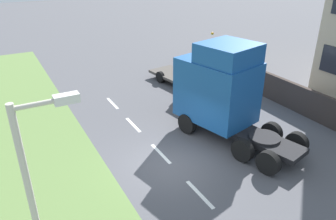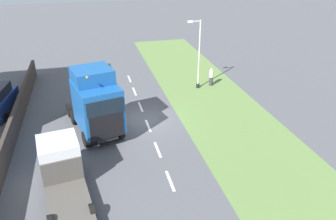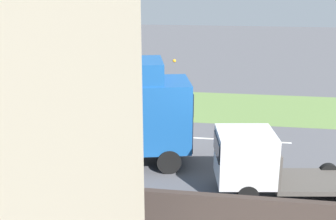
{
  "view_description": "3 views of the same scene",
  "coord_description": "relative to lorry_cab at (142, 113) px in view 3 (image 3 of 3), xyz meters",
  "views": [
    {
      "loc": [
        -5.82,
        -10.36,
        8.3
      ],
      "look_at": [
        0.61,
        1.33,
        1.91
      ],
      "focal_mm": 35.0,
      "sensor_mm": 36.0,
      "label": 1
    },
    {
      "loc": [
        3.61,
        21.23,
        11.62
      ],
      "look_at": [
        -1.43,
        1.12,
        1.2
      ],
      "focal_mm": 35.0,
      "sensor_mm": 36.0,
      "label": 2
    },
    {
      "loc": [
        20.63,
        5.01,
        7.81
      ],
      "look_at": [
        0.98,
        2.0,
        1.76
      ],
      "focal_mm": 45.0,
      "sensor_mm": 36.0,
      "label": 3
    }
  ],
  "objects": [
    {
      "name": "lane_markings",
      "position": [
        -3.48,
        -1.94,
        -2.34
      ],
      "size": [
        0.16,
        17.8,
        0.0
      ],
      "color": "white",
      "rests_on": "ground"
    },
    {
      "name": "lamp_post",
      "position": [
        -9.13,
        -6.17,
        0.52
      ],
      "size": [
        1.26,
        0.29,
        6.12
      ],
      "color": "black",
      "rests_on": "ground"
    },
    {
      "name": "grass_verge",
      "position": [
        -9.48,
        -1.24,
        -2.34
      ],
      "size": [
        7.0,
        44.0,
        0.01
      ],
      "color": "#607F42",
      "rests_on": "ground"
    },
    {
      "name": "pedestrian",
      "position": [
        -10.59,
        -6.42,
        -1.5
      ],
      "size": [
        0.39,
        0.39,
        1.71
      ],
      "color": "#333338",
      "rests_on": "ground"
    },
    {
      "name": "lorry_cab",
      "position": [
        0.0,
        0.0,
        0.0
      ],
      "size": [
        3.97,
        6.77,
        4.82
      ],
      "rotation": [
        0.0,
        0.0,
        0.24
      ],
      "color": "black",
      "rests_on": "ground"
    },
    {
      "name": "flatbed_truck",
      "position": [
        2.16,
        4.94,
        -1.02
      ],
      "size": [
        2.93,
        6.28,
        2.5
      ],
      "rotation": [
        0.0,
        0.0,
        3.29
      ],
      "color": "silver",
      "rests_on": "ground"
    },
    {
      "name": "ground_plane",
      "position": [
        -3.48,
        -1.24,
        -2.34
      ],
      "size": [
        120.0,
        120.0,
        0.0
      ],
      "primitive_type": "plane",
      "color": "#515156",
      "rests_on": "ground"
    },
    {
      "name": "boundary_wall",
      "position": [
        5.52,
        -1.24,
        -1.55
      ],
      "size": [
        0.25,
        24.0,
        1.59
      ],
      "color": "#382D28",
      "rests_on": "ground"
    }
  ]
}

